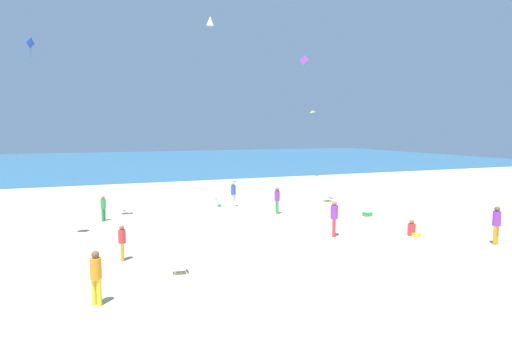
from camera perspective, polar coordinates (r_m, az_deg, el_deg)
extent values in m
plane|color=beige|center=(25.87, -3.04, -5.76)|extent=(120.00, 120.00, 0.00)
cube|color=teal|center=(71.87, -15.06, 1.28)|extent=(120.00, 60.00, 0.05)
cube|color=white|center=(26.77, -16.89, -5.23)|extent=(0.67, 0.66, 0.03)
cube|color=white|center=(26.78, -17.53, -4.81)|extent=(0.38, 0.59, 0.41)
cylinder|color=#B7B7BC|center=(27.02, -16.44, -5.31)|extent=(0.02, 0.02, 0.17)
cylinder|color=#B7B7BC|center=(26.49, -16.63, -5.52)|extent=(0.02, 0.02, 0.17)
cube|color=white|center=(30.50, 9.51, -3.83)|extent=(0.55, 0.61, 0.03)
cube|color=white|center=(30.62, 9.97, -3.41)|extent=(0.28, 0.60, 0.42)
cylinder|color=#B7B7BC|center=(30.18, 9.55, -4.07)|extent=(0.02, 0.02, 0.15)
cylinder|color=#B7B7BC|center=(30.67, 8.95, -3.91)|extent=(0.02, 0.02, 0.15)
cube|color=white|center=(15.55, -10.41, -12.84)|extent=(0.50, 0.55, 0.03)
cube|color=white|center=(15.52, -9.49, -12.14)|extent=(0.21, 0.52, 0.38)
cylinder|color=#B7B7BC|center=(15.32, -10.82, -13.47)|extent=(0.02, 0.02, 0.17)
cylinder|color=#B7B7BC|center=(15.81, -11.02, -12.87)|extent=(0.02, 0.02, 0.17)
cube|color=#339956|center=(25.79, 14.78, -5.70)|extent=(0.48, 0.38, 0.24)
cube|color=white|center=(25.76, 14.79, -5.39)|extent=(0.50, 0.39, 0.04)
cylinder|color=white|center=(28.00, -2.91, -4.05)|extent=(0.14, 0.14, 0.82)
cylinder|color=white|center=(27.91, -3.24, -4.08)|extent=(0.14, 0.14, 0.82)
cylinder|color=blue|center=(27.84, -3.08, -2.62)|extent=(0.38, 0.38, 0.61)
sphere|color=tan|center=(27.79, -3.08, -1.79)|extent=(0.22, 0.22, 0.22)
cylinder|color=orange|center=(17.48, -17.55, -10.33)|extent=(0.12, 0.12, 0.70)
cylinder|color=orange|center=(17.33, -17.55, -10.47)|extent=(0.12, 0.12, 0.70)
cylinder|color=red|center=(17.25, -17.61, -8.46)|extent=(0.30, 0.30, 0.52)
sphere|color=#846047|center=(17.18, -17.64, -7.33)|extent=(0.19, 0.19, 0.19)
cylinder|color=red|center=(21.75, 20.21, -7.48)|extent=(0.45, 0.45, 0.57)
sphere|color=#846047|center=(21.67, 20.24, -6.49)|extent=(0.23, 0.23, 0.23)
cube|color=yellow|center=(21.68, 20.70, -8.09)|extent=(0.39, 0.47, 0.16)
cylinder|color=green|center=(25.71, 2.80, -4.92)|extent=(0.14, 0.14, 0.80)
cylinder|color=green|center=(25.54, 2.91, -4.99)|extent=(0.14, 0.14, 0.80)
cylinder|color=purple|center=(25.50, 2.86, -3.41)|extent=(0.37, 0.37, 0.60)
sphere|color=#846047|center=(25.44, 2.87, -2.52)|extent=(0.22, 0.22, 0.22)
cylinder|color=green|center=(24.97, -19.96, -5.66)|extent=(0.12, 0.12, 0.71)
cylinder|color=green|center=(25.09, -19.73, -5.60)|extent=(0.12, 0.12, 0.71)
cylinder|color=green|center=(24.92, -19.90, -4.22)|extent=(0.40, 0.40, 0.54)
sphere|color=#A87A5B|center=(24.87, -19.92, -3.41)|extent=(0.20, 0.20, 0.20)
cylinder|color=white|center=(27.83, -5.43, -4.46)|extent=(0.45, 0.45, 0.49)
sphere|color=beige|center=(27.78, -5.44, -3.78)|extent=(0.20, 0.20, 0.20)
cube|color=green|center=(28.01, -5.16, -4.76)|extent=(0.44, 0.41, 0.14)
cylinder|color=yellow|center=(13.40, -20.37, -15.12)|extent=(0.14, 0.14, 0.80)
cylinder|color=yellow|center=(13.51, -20.97, -14.96)|extent=(0.14, 0.14, 0.80)
cylinder|color=orange|center=(13.23, -20.78, -12.20)|extent=(0.45, 0.45, 0.60)
sphere|color=brown|center=(13.12, -20.84, -10.54)|extent=(0.22, 0.22, 0.22)
cylinder|color=orange|center=(21.70, 29.67, -7.52)|extent=(0.15, 0.15, 0.85)
cylinder|color=orange|center=(21.52, 29.50, -7.61)|extent=(0.15, 0.15, 0.85)
cylinder|color=purple|center=(21.46, 29.68, -5.63)|extent=(0.43, 0.43, 0.64)
sphere|color=brown|center=(21.39, 29.73, -4.52)|extent=(0.23, 0.23, 0.23)
cylinder|color=red|center=(20.45, 10.45, -7.63)|extent=(0.15, 0.15, 0.86)
cylinder|color=red|center=(20.64, 10.47, -7.51)|extent=(0.15, 0.15, 0.86)
cylinder|color=purple|center=(20.39, 10.50, -5.51)|extent=(0.48, 0.48, 0.65)
sphere|color=#A87A5B|center=(20.31, 10.52, -4.32)|extent=(0.24, 0.24, 0.24)
cube|color=purple|center=(41.20, 6.52, 14.57)|extent=(0.56, 0.85, 0.93)
cylinder|color=green|center=(41.10, 6.51, 13.65)|extent=(0.07, 0.04, 0.63)
pyramid|color=yellow|center=(44.53, 7.56, 7.88)|extent=(0.75, 0.79, 0.31)
cylinder|color=#1EADAD|center=(44.50, 7.59, 7.03)|extent=(0.10, 0.08, 0.47)
cube|color=blue|center=(44.85, -28.10, 14.93)|extent=(0.61, 0.88, 1.03)
cylinder|color=blue|center=(44.70, -28.05, 13.83)|extent=(0.09, 0.08, 1.01)
cone|color=white|center=(37.92, -6.20, 19.41)|extent=(0.80, 0.83, 0.79)
cylinder|color=pink|center=(37.78, -6.19, 18.53)|extent=(0.06, 0.12, 0.56)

